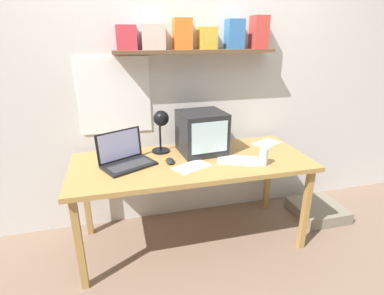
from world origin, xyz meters
name	(u,v)px	position (x,y,z in m)	size (l,w,h in m)	color
ground_plane	(192,239)	(0.00, 0.00, 0.00)	(12.00, 12.00, 0.00)	#836956
back_wall	(178,72)	(0.00, 0.47, 1.31)	(5.60, 0.24, 2.60)	silver
corner_desk	(192,167)	(0.00, 0.00, 0.66)	(1.76, 0.73, 0.72)	#AE8445
crt_monitor	(202,132)	(0.12, 0.15, 0.88)	(0.37, 0.36, 0.32)	#232326
laptop	(125,157)	(-0.48, 0.04, 0.78)	(0.42, 0.37, 0.24)	black
desk_lamp	(161,124)	(-0.20, 0.17, 0.96)	(0.14, 0.20, 0.35)	black
juice_glass	(264,157)	(0.47, -0.21, 0.77)	(0.06, 0.06, 0.13)	white
computer_mouse	(170,161)	(-0.17, -0.01, 0.73)	(0.06, 0.11, 0.03)	#232326
loose_paper_near_laptop	(192,167)	(-0.03, -0.12, 0.72)	(0.29, 0.25, 0.00)	silver
loose_paper_near_monitor	(238,160)	(0.33, -0.09, 0.72)	(0.34, 0.28, 0.00)	white
open_notebook	(267,143)	(0.71, 0.20, 0.72)	(0.27, 0.24, 0.00)	white
floor_cushion	(317,210)	(1.23, 0.06, 0.05)	(0.43, 0.43, 0.10)	gray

